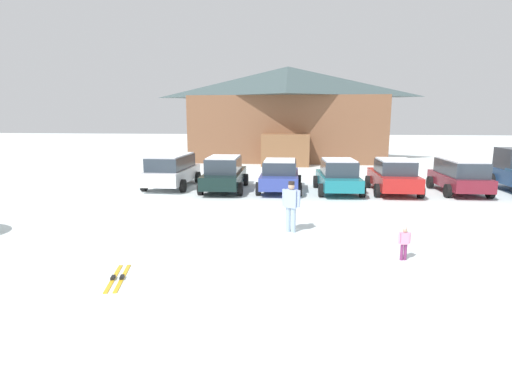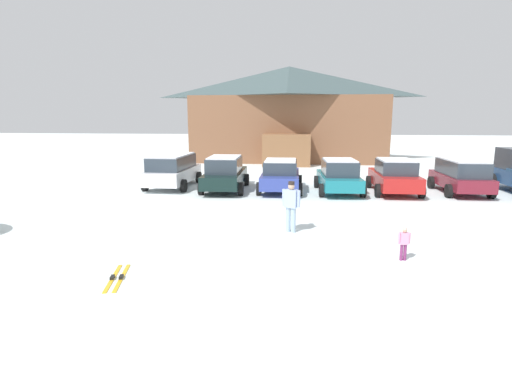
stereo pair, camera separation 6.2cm
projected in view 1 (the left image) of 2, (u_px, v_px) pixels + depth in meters
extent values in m
plane|color=silver|center=(241.00, 320.00, 7.35)|extent=(160.00, 160.00, 0.00)
cube|color=brown|center=(287.00, 129.00, 35.08)|extent=(15.89, 8.43, 5.37)
pyramid|color=#3C4F50|center=(288.00, 82.00, 34.34)|extent=(16.50, 9.03, 2.57)
cube|color=brown|center=(285.00, 150.00, 30.45)|extent=(3.62, 1.84, 2.40)
cube|color=white|center=(172.00, 175.00, 21.32)|extent=(1.91, 4.64, 0.68)
cube|color=#2D3842|center=(171.00, 162.00, 21.10)|extent=(1.68, 3.53, 0.68)
cube|color=white|center=(171.00, 155.00, 21.04)|extent=(1.56, 3.35, 0.06)
cylinder|color=black|center=(164.00, 177.00, 22.90)|extent=(0.22, 0.64, 0.64)
cylinder|color=black|center=(198.00, 177.00, 22.67)|extent=(0.22, 0.64, 0.64)
cylinder|color=black|center=(144.00, 185.00, 20.10)|extent=(0.22, 0.64, 0.64)
cylinder|color=black|center=(183.00, 186.00, 19.87)|extent=(0.22, 0.64, 0.64)
cube|color=black|center=(225.00, 178.00, 20.41)|extent=(1.95, 4.69, 0.64)
cube|color=#2D3842|center=(224.00, 165.00, 20.06)|extent=(1.65, 2.46, 0.73)
cube|color=white|center=(224.00, 157.00, 19.99)|extent=(1.54, 2.34, 0.06)
cylinder|color=black|center=(211.00, 179.00, 21.95)|extent=(0.24, 0.65, 0.64)
cylinder|color=black|center=(246.00, 180.00, 21.81)|extent=(0.24, 0.65, 0.64)
cylinder|color=black|center=(200.00, 188.00, 19.14)|extent=(0.24, 0.65, 0.64)
cylinder|color=black|center=(240.00, 189.00, 19.00)|extent=(0.24, 0.65, 0.64)
cube|color=#304095|center=(280.00, 179.00, 20.16)|extent=(1.87, 4.22, 0.62)
cube|color=#2D3842|center=(280.00, 167.00, 19.84)|extent=(1.63, 2.20, 0.61)
cube|color=white|center=(280.00, 160.00, 19.78)|extent=(1.52, 2.09, 0.06)
cylinder|color=black|center=(263.00, 180.00, 21.58)|extent=(0.23, 0.64, 0.64)
cylinder|color=black|center=(299.00, 181.00, 21.40)|extent=(0.23, 0.64, 0.64)
cylinder|color=black|center=(258.00, 189.00, 19.04)|extent=(0.23, 0.64, 0.64)
cylinder|color=black|center=(299.00, 189.00, 18.85)|extent=(0.23, 0.64, 0.64)
cube|color=#1A7682|center=(338.00, 180.00, 19.80)|extent=(2.02, 4.23, 0.57)
cube|color=#2D3842|center=(339.00, 168.00, 19.48)|extent=(1.69, 2.24, 0.72)
cube|color=white|center=(339.00, 160.00, 19.41)|extent=(1.57, 2.13, 0.06)
cylinder|color=black|center=(316.00, 182.00, 21.16)|extent=(0.26, 0.65, 0.64)
cylinder|color=black|center=(352.00, 182.00, 21.07)|extent=(0.26, 0.65, 0.64)
cylinder|color=black|center=(321.00, 190.00, 18.64)|extent=(0.26, 0.65, 0.64)
cylinder|color=black|center=(362.00, 191.00, 18.55)|extent=(0.26, 0.65, 0.64)
cube|color=#B11D1B|center=(393.00, 179.00, 19.69)|extent=(1.84, 4.18, 0.67)
cube|color=#2D3842|center=(395.00, 167.00, 19.36)|extent=(1.61, 2.18, 0.63)
cube|color=white|center=(395.00, 160.00, 19.30)|extent=(1.50, 2.07, 0.06)
cylinder|color=black|center=(368.00, 182.00, 21.12)|extent=(0.22, 0.64, 0.64)
cylinder|color=black|center=(406.00, 182.00, 20.91)|extent=(0.22, 0.64, 0.64)
cylinder|color=black|center=(377.00, 190.00, 18.59)|extent=(0.22, 0.64, 0.64)
cylinder|color=black|center=(421.00, 191.00, 18.38)|extent=(0.22, 0.64, 0.64)
cube|color=maroon|center=(459.00, 181.00, 19.58)|extent=(1.80, 4.04, 0.59)
cube|color=#2D3842|center=(461.00, 168.00, 19.38)|extent=(1.57, 3.07, 0.71)
cube|color=white|center=(461.00, 160.00, 19.31)|extent=(1.47, 2.92, 0.06)
cylinder|color=black|center=(430.00, 182.00, 20.94)|extent=(0.23, 0.64, 0.64)
cylinder|color=black|center=(467.00, 183.00, 20.76)|extent=(0.23, 0.64, 0.64)
cylinder|color=black|center=(448.00, 191.00, 18.51)|extent=(0.23, 0.64, 0.64)
cylinder|color=black|center=(490.00, 192.00, 18.33)|extent=(0.23, 0.64, 0.64)
cylinder|color=black|center=(490.00, 181.00, 20.93)|extent=(0.26, 0.80, 0.80)
cylinder|color=#9FBBD2|center=(293.00, 220.00, 12.91)|extent=(0.15, 0.15, 0.82)
cylinder|color=#9FBBD2|center=(288.00, 219.00, 12.99)|extent=(0.15, 0.15, 0.82)
cube|color=#A6B8E0|center=(291.00, 199.00, 12.82)|extent=(0.46, 0.37, 0.58)
cylinder|color=#A6B8E0|center=(299.00, 199.00, 12.70)|extent=(0.11, 0.11, 0.55)
cylinder|color=#A6B8E0|center=(284.00, 197.00, 12.93)|extent=(0.11, 0.11, 0.55)
sphere|color=tan|center=(291.00, 186.00, 12.74)|extent=(0.21, 0.21, 0.21)
cylinder|color=#2C2320|center=(291.00, 183.00, 12.72)|extent=(0.20, 0.20, 0.10)
cylinder|color=#7D2F65|center=(405.00, 252.00, 10.43)|extent=(0.08, 0.08, 0.44)
cylinder|color=#7D2F65|center=(402.00, 252.00, 10.42)|extent=(0.08, 0.08, 0.44)
cube|color=#F099C0|center=(404.00, 238.00, 10.35)|extent=(0.23, 0.16, 0.31)
cylinder|color=#F099C0|center=(410.00, 238.00, 10.36)|extent=(0.06, 0.06, 0.29)
cylinder|color=#F099C0|center=(399.00, 238.00, 10.34)|extent=(0.06, 0.06, 0.29)
sphere|color=tan|center=(405.00, 230.00, 10.31)|extent=(0.11, 0.11, 0.11)
cylinder|color=beige|center=(405.00, 228.00, 10.30)|extent=(0.11, 0.11, 0.05)
cube|color=gold|center=(114.00, 278.00, 9.25)|extent=(0.47, 1.62, 0.02)
cube|color=black|center=(113.00, 277.00, 9.19)|extent=(0.13, 0.21, 0.06)
cube|color=gold|center=(122.00, 278.00, 9.27)|extent=(0.47, 1.62, 0.02)
cube|color=black|center=(122.00, 277.00, 9.22)|extent=(0.13, 0.21, 0.06)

